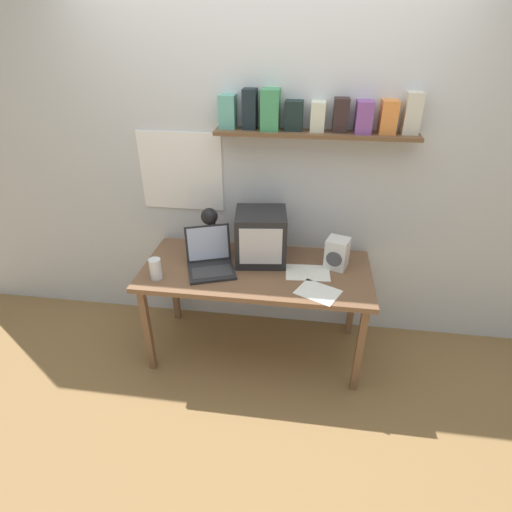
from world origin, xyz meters
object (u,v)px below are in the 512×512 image
desk_lamp (210,221)px  printed_handout (318,292)px  space_heater (337,253)px  loose_paper_near_monitor (308,273)px  corner_desk (256,276)px  juice_glass (156,270)px  laptop (210,259)px  crt_monitor (261,237)px

desk_lamp → printed_handout: (0.76, -0.38, -0.26)m
printed_handout → space_heater: bearing=70.1°
space_heater → printed_handout: space_heater is taller
desk_lamp → loose_paper_near_monitor: 0.76m
printed_handout → loose_paper_near_monitor: bearing=107.6°
corner_desk → printed_handout: size_ratio=4.98×
juice_glass → loose_paper_near_monitor: juice_glass is taller
laptop → desk_lamp: 0.27m
laptop → desk_lamp: desk_lamp is taller
space_heater → laptop: bearing=-153.6°
printed_handout → laptop: bearing=164.9°
corner_desk → crt_monitor: crt_monitor is taller
corner_desk → desk_lamp: (-0.34, 0.15, 0.33)m
laptop → loose_paper_near_monitor: 0.67m
space_heater → printed_handout: (-0.12, -0.33, -0.10)m
crt_monitor → space_heater: size_ratio=1.78×
laptop → juice_glass: bearing=-170.9°
laptop → space_heater: laptop is taller
desk_lamp → loose_paper_near_monitor: bearing=-0.9°
laptop → corner_desk: bearing=-15.2°
crt_monitor → corner_desk: bearing=-103.3°
laptop → juice_glass: 0.37m
desk_lamp → juice_glass: desk_lamp is taller
crt_monitor → loose_paper_near_monitor: 0.41m
desk_lamp → space_heater: (0.88, -0.05, -0.16)m
space_heater → printed_handout: bearing=-92.0°
corner_desk → juice_glass: 0.68m
corner_desk → crt_monitor: 0.28m
corner_desk → space_heater: bearing=10.6°
desk_lamp → loose_paper_near_monitor: (0.69, -0.16, -0.26)m
crt_monitor → loose_paper_near_monitor: crt_monitor is taller
space_heater → printed_handout: 0.36m
crt_monitor → printed_handout: bearing=-48.6°
corner_desk → laptop: size_ratio=3.92×
corner_desk → desk_lamp: 0.50m
loose_paper_near_monitor → printed_handout: size_ratio=0.97×
crt_monitor → desk_lamp: 0.37m
crt_monitor → juice_glass: bearing=-159.3°
corner_desk → juice_glass: bearing=-161.9°
crt_monitor → desk_lamp: (-0.36, 0.02, 0.09)m
desk_lamp → printed_handout: size_ratio=1.16×
corner_desk → space_heater: 0.57m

